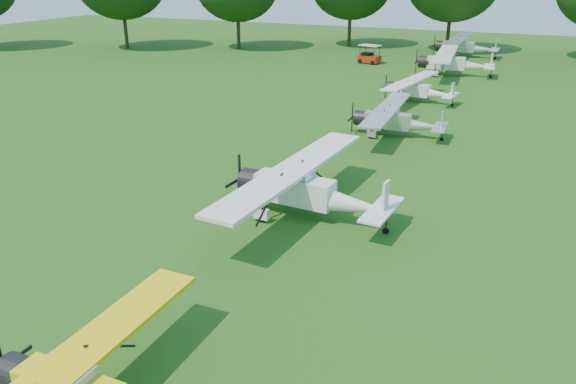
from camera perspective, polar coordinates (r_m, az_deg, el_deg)
name	(u,v)px	position (r m, az deg, el deg)	size (l,w,h in m)	color
ground	(253,259)	(21.07, -3.62, -6.79)	(160.00, 160.00, 0.00)	#1F5415
tree_belt	(356,42)	(17.34, 6.89, 14.86)	(137.36, 130.27, 14.52)	#2F2412
aircraft_3	(306,188)	(23.88, 1.85, 0.45)	(7.36, 11.73, 2.31)	white
aircraft_4	(395,119)	(36.22, 10.80, 7.32)	(6.06, 9.64, 1.90)	silver
aircraft_5	(417,88)	(45.93, 13.00, 10.24)	(5.92, 9.37, 1.84)	white
aircraft_6	(452,61)	(57.92, 16.34, 12.63)	(7.49, 11.94, 2.35)	white
aircraft_7	(464,45)	(70.12, 17.42, 14.04)	(7.38, 11.73, 2.32)	silver
golf_cart	(369,57)	(63.47, 8.23, 13.40)	(2.57, 1.93, 1.96)	#AD230C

